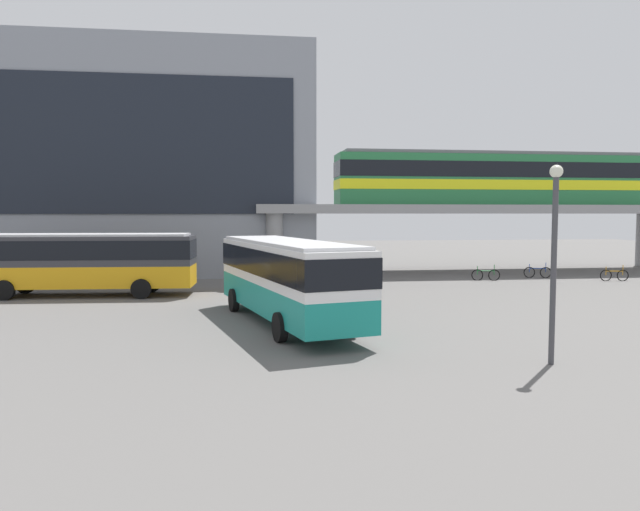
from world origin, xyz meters
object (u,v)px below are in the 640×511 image
(station_building, at_px, (101,165))
(pedestrian_near_building, at_px, (230,277))
(bicycle_red, at_px, (345,277))
(train, at_px, (496,178))
(pedestrian_at_kerb, at_px, (264,275))
(bicycle_blue, at_px, (538,272))
(pedestrian_waiting_near_stop, at_px, (352,280))
(bicycle_orange, at_px, (614,275))
(bus_secondary, at_px, (85,258))
(bicycle_green, at_px, (486,275))
(bus_main, at_px, (286,272))

(station_building, bearing_deg, pedestrian_near_building, -53.42)
(station_building, xyz_separation_m, bicycle_red, (16.60, -9.96, -7.48))
(train, relative_size, pedestrian_at_kerb, 13.79)
(bicycle_blue, height_order, pedestrian_waiting_near_stop, pedestrian_waiting_near_stop)
(bicycle_orange, height_order, pedestrian_near_building, pedestrian_near_building)
(station_building, relative_size, pedestrian_waiting_near_stop, 18.88)
(bus_secondary, relative_size, bicycle_blue, 6.37)
(bus_secondary, height_order, bicycle_green, bus_secondary)
(train, height_order, bicycle_orange, train)
(bicycle_orange, xyz_separation_m, pedestrian_waiting_near_stop, (-17.60, -3.76, 0.39))
(station_building, relative_size, pedestrian_at_kerb, 17.80)
(train, bearing_deg, bus_secondary, -159.88)
(station_building, relative_size, bus_main, 2.68)
(train, distance_m, bus_secondary, 28.55)
(bicycle_green, bearing_deg, bus_main, -136.30)
(train, distance_m, bicycle_red, 14.82)
(pedestrian_waiting_near_stop, bearing_deg, bicycle_red, 83.95)
(bicycle_orange, relative_size, bicycle_blue, 1.01)
(bicycle_green, distance_m, pedestrian_at_kerb, 14.36)
(bus_main, distance_m, pedestrian_waiting_near_stop, 9.09)
(bus_secondary, relative_size, bicycle_orange, 6.29)
(pedestrian_at_kerb, xyz_separation_m, pedestrian_near_building, (-1.88, -0.77, -0.05))
(train, distance_m, pedestrian_at_kerb, 19.83)
(station_building, bearing_deg, bus_main, -62.44)
(bus_secondary, bearing_deg, station_building, 99.20)
(bus_main, bearing_deg, bicycle_green, 43.70)
(station_building, distance_m, bicycle_red, 20.75)
(bus_main, distance_m, pedestrian_near_building, 10.39)
(bicycle_red, bearing_deg, bicycle_blue, 5.10)
(bus_main, relative_size, pedestrian_at_kerb, 6.64)
(bus_secondary, distance_m, bicycle_red, 14.98)
(train, relative_size, bicycle_orange, 13.26)
(pedestrian_waiting_near_stop, bearing_deg, bicycle_green, 27.62)
(bicycle_blue, bearing_deg, pedestrian_at_kerb, -169.41)
(station_building, height_order, bicycle_green, station_building)
(bicycle_blue, bearing_deg, bicycle_orange, -31.99)
(bicycle_blue, relative_size, pedestrian_near_building, 1.09)
(bicycle_green, bearing_deg, train, 61.56)
(station_building, xyz_separation_m, pedestrian_at_kerb, (11.50, -12.20, -7.03))
(station_building, xyz_separation_m, bicycle_blue, (29.79, -8.78, -7.48))
(bus_main, relative_size, bicycle_blue, 6.46)
(bus_secondary, relative_size, pedestrian_near_building, 6.96)
(bicycle_orange, distance_m, bicycle_green, 8.09)
(bicycle_red, bearing_deg, bus_main, -109.40)
(bicycle_green, distance_m, pedestrian_waiting_near_stop, 10.85)
(bicycle_orange, xyz_separation_m, bicycle_green, (-7.99, 1.27, 0.00))
(bus_main, bearing_deg, bicycle_orange, 28.57)
(bicycle_green, xyz_separation_m, bicycle_red, (-9.08, -0.02, 0.00))
(bicycle_blue, xyz_separation_m, pedestrian_at_kerb, (-18.28, -3.42, 0.44))
(station_building, xyz_separation_m, bus_secondary, (2.27, -14.04, -5.85))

